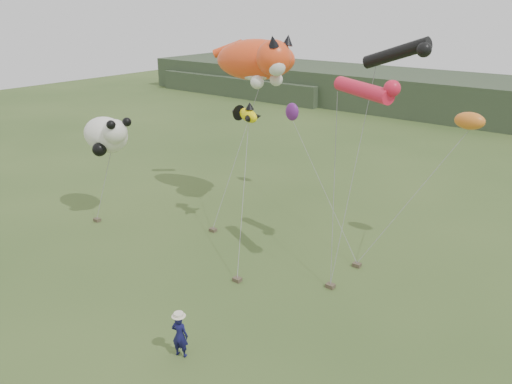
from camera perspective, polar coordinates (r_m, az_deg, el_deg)
ground at (r=20.44m, az=-8.56°, el=-13.57°), size 120.00×120.00×0.00m
headland at (r=58.96m, az=22.33°, el=9.89°), size 90.00×13.00×4.00m
festival_attendant at (r=17.92m, az=-8.69°, el=-15.91°), size 0.69×0.56×1.63m
sandbag_anchors at (r=24.41m, az=-1.97°, el=-6.99°), size 14.25×4.71×0.18m
cat_kite at (r=28.02m, az=0.30°, el=14.85°), size 6.51×3.47×2.77m
fish_kite at (r=25.16m, az=-1.42°, el=8.95°), size 2.14×1.40×1.09m
tube_kites at (r=20.49m, az=14.26°, el=13.02°), size 3.55×3.21×2.32m
panda_kite at (r=28.33m, az=-16.67°, el=6.30°), size 3.42×2.21×2.13m
misc_kites at (r=26.79m, az=14.11°, el=8.39°), size 12.08×2.86×2.26m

